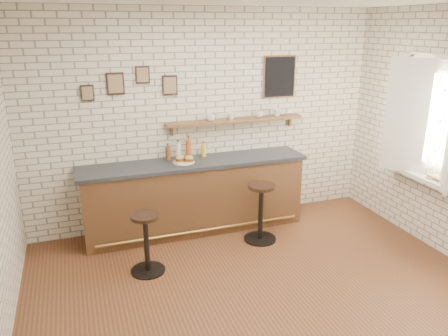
{
  "coord_description": "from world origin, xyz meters",
  "views": [
    {
      "loc": [
        -1.75,
        -3.74,
        2.76
      ],
      "look_at": [
        -0.12,
        0.9,
        1.14
      ],
      "focal_mm": 35.0,
      "sensor_mm": 36.0,
      "label": 1
    }
  ],
  "objects_px": {
    "sandwich_plate": "(184,162)",
    "bitters_bottle_white": "(178,151)",
    "bitters_bottle_brown": "(168,153)",
    "bar_stool_left": "(146,242)",
    "shelf_cup_c": "(260,114)",
    "bar_stool_right": "(261,211)",
    "shelf_cup_d": "(277,112)",
    "bitters_bottle_amber": "(189,149)",
    "bar_counter": "(195,196)",
    "ciabatta_sandwich": "(185,159)",
    "condiment_bottle_yellow": "(204,150)",
    "book_upper": "(433,178)",
    "shelf_cup_a": "(211,117)",
    "shelf_cup_b": "(231,116)",
    "book_lower": "(434,180)"
  },
  "relations": [
    {
      "from": "bar_counter",
      "to": "bitters_bottle_white",
      "type": "xyz_separation_m",
      "value": [
        -0.17,
        0.18,
        0.61
      ]
    },
    {
      "from": "bitters_bottle_brown",
      "to": "bitters_bottle_amber",
      "type": "height_order",
      "value": "bitters_bottle_amber"
    },
    {
      "from": "bar_counter",
      "to": "shelf_cup_b",
      "type": "bearing_deg",
      "value": 18.4
    },
    {
      "from": "bar_counter",
      "to": "ciabatta_sandwich",
      "type": "bearing_deg",
      "value": -170.4
    },
    {
      "from": "condiment_bottle_yellow",
      "to": "bitters_bottle_white",
      "type": "bearing_deg",
      "value": -180.0
    },
    {
      "from": "sandwich_plate",
      "to": "bitters_bottle_brown",
      "type": "xyz_separation_m",
      "value": [
        -0.17,
        0.2,
        0.09
      ]
    },
    {
      "from": "sandwich_plate",
      "to": "bitters_bottle_amber",
      "type": "xyz_separation_m",
      "value": [
        0.12,
        0.2,
        0.12
      ]
    },
    {
      "from": "ciabatta_sandwich",
      "to": "condiment_bottle_yellow",
      "type": "relative_size",
      "value": 1.25
    },
    {
      "from": "shelf_cup_a",
      "to": "sandwich_plate",
      "type": "bearing_deg",
      "value": -154.34
    },
    {
      "from": "bitters_bottle_white",
      "to": "book_lower",
      "type": "bearing_deg",
      "value": -30.89
    },
    {
      "from": "bar_stool_left",
      "to": "bitters_bottle_amber",
      "type": "bearing_deg",
      "value": 52.96
    },
    {
      "from": "bar_stool_left",
      "to": "shelf_cup_d",
      "type": "distance_m",
      "value": 2.68
    },
    {
      "from": "bar_stool_left",
      "to": "bar_stool_right",
      "type": "relative_size",
      "value": 0.92
    },
    {
      "from": "sandwich_plate",
      "to": "bar_stool_left",
      "type": "relative_size",
      "value": 0.39
    },
    {
      "from": "ciabatta_sandwich",
      "to": "shelf_cup_a",
      "type": "relative_size",
      "value": 2.21
    },
    {
      "from": "condiment_bottle_yellow",
      "to": "shelf_cup_d",
      "type": "bearing_deg",
      "value": 1.21
    },
    {
      "from": "bitters_bottle_brown",
      "to": "shelf_cup_c",
      "type": "xyz_separation_m",
      "value": [
        1.35,
        0.02,
        0.44
      ]
    },
    {
      "from": "bitters_bottle_brown",
      "to": "bitters_bottle_amber",
      "type": "bearing_deg",
      "value": -0.0
    },
    {
      "from": "bitters_bottle_white",
      "to": "shelf_cup_b",
      "type": "distance_m",
      "value": 0.89
    },
    {
      "from": "book_lower",
      "to": "book_upper",
      "type": "xyz_separation_m",
      "value": [
        0.0,
        0.01,
        0.02
      ]
    },
    {
      "from": "bitters_bottle_amber",
      "to": "bar_stool_left",
      "type": "xyz_separation_m",
      "value": [
        -0.81,
        -1.07,
        -0.75
      ]
    },
    {
      "from": "condiment_bottle_yellow",
      "to": "bar_stool_left",
      "type": "relative_size",
      "value": 0.29
    },
    {
      "from": "ciabatta_sandwich",
      "to": "bar_stool_right",
      "type": "height_order",
      "value": "ciabatta_sandwich"
    },
    {
      "from": "bitters_bottle_white",
      "to": "bar_counter",
      "type": "bearing_deg",
      "value": -45.95
    },
    {
      "from": "bitters_bottle_amber",
      "to": "sandwich_plate",
      "type": "bearing_deg",
      "value": -121.29
    },
    {
      "from": "bitters_bottle_brown",
      "to": "book_upper",
      "type": "relative_size",
      "value": 0.95
    },
    {
      "from": "bar_counter",
      "to": "sandwich_plate",
      "type": "height_order",
      "value": "sandwich_plate"
    },
    {
      "from": "bitters_bottle_brown",
      "to": "book_lower",
      "type": "relative_size",
      "value": 1.12
    },
    {
      "from": "bar_counter",
      "to": "ciabatta_sandwich",
      "type": "relative_size",
      "value": 11.74
    },
    {
      "from": "shelf_cup_c",
      "to": "shelf_cup_d",
      "type": "xyz_separation_m",
      "value": [
        0.28,
        0.0,
        0.01
      ]
    },
    {
      "from": "sandwich_plate",
      "to": "bar_stool_right",
      "type": "bearing_deg",
      "value": -33.01
    },
    {
      "from": "book_lower",
      "to": "sandwich_plate",
      "type": "bearing_deg",
      "value": 122.83
    },
    {
      "from": "shelf_cup_a",
      "to": "book_upper",
      "type": "relative_size",
      "value": 0.5
    },
    {
      "from": "sandwich_plate",
      "to": "bitters_bottle_white",
      "type": "relative_size",
      "value": 1.09
    },
    {
      "from": "condiment_bottle_yellow",
      "to": "shelf_cup_b",
      "type": "xyz_separation_m",
      "value": [
        0.42,
        0.02,
        0.45
      ]
    },
    {
      "from": "sandwich_plate",
      "to": "shelf_cup_a",
      "type": "bearing_deg",
      "value": 26.24
    },
    {
      "from": "bitters_bottle_white",
      "to": "shelf_cup_a",
      "type": "height_order",
      "value": "shelf_cup_a"
    },
    {
      "from": "sandwich_plate",
      "to": "shelf_cup_d",
      "type": "xyz_separation_m",
      "value": [
        1.46,
        0.22,
        0.54
      ]
    },
    {
      "from": "shelf_cup_d",
      "to": "bitters_bottle_amber",
      "type": "bearing_deg",
      "value": 172.1
    },
    {
      "from": "sandwich_plate",
      "to": "shelf_cup_d",
      "type": "bearing_deg",
      "value": 8.72
    },
    {
      "from": "shelf_cup_a",
      "to": "book_lower",
      "type": "xyz_separation_m",
      "value": [
        2.34,
        -1.71,
        -0.61
      ]
    },
    {
      "from": "book_upper",
      "to": "sandwich_plate",
      "type": "bearing_deg",
      "value": 154.86
    },
    {
      "from": "shelf_cup_c",
      "to": "bitters_bottle_brown",
      "type": "bearing_deg",
      "value": 115.52
    },
    {
      "from": "shelf_cup_c",
      "to": "bar_stool_right",
      "type": "bearing_deg",
      "value": -176.26
    },
    {
      "from": "bitters_bottle_brown",
      "to": "bar_stool_left",
      "type": "xyz_separation_m",
      "value": [
        -0.52,
        -1.07,
        -0.72
      ]
    },
    {
      "from": "bitters_bottle_brown",
      "to": "shelf_cup_c",
      "type": "height_order",
      "value": "shelf_cup_c"
    },
    {
      "from": "shelf_cup_a",
      "to": "shelf_cup_c",
      "type": "bearing_deg",
      "value": -0.58
    },
    {
      "from": "condiment_bottle_yellow",
      "to": "shelf_cup_c",
      "type": "height_order",
      "value": "shelf_cup_c"
    },
    {
      "from": "condiment_bottle_yellow",
      "to": "bar_stool_right",
      "type": "xyz_separation_m",
      "value": [
        0.55,
        -0.77,
        -0.68
      ]
    },
    {
      "from": "bar_stool_left",
      "to": "shelf_cup_a",
      "type": "xyz_separation_m",
      "value": [
        1.14,
        1.09,
        1.16
      ]
    }
  ]
}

